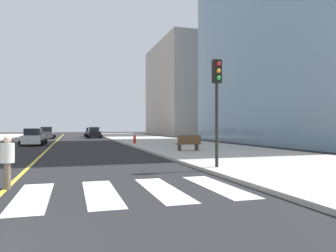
% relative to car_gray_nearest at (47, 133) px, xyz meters
% --- Properties ---
extents(sidewalk_kerb_east, '(10.00, 120.00, 0.15)m').
position_rel_car_gray_nearest_xyz_m(sidewalk_kerb_east, '(13.98, -27.73, -0.79)').
color(sidewalk_kerb_east, '#B2ADA3').
rests_on(sidewalk_kerb_east, ground).
extents(lane_divider_paint, '(0.16, 80.00, 0.01)m').
position_rel_car_gray_nearest_xyz_m(lane_divider_paint, '(1.78, -7.73, -0.86)').
color(lane_divider_paint, yellow).
rests_on(lane_divider_paint, ground).
extents(parking_garage_concrete, '(18.00, 24.00, 20.38)m').
position_rel_car_gray_nearest_xyz_m(parking_garage_concrete, '(30.85, 15.48, 9.33)').
color(parking_garage_concrete, '#B2ADA3').
rests_on(parking_garage_concrete, ground).
extents(car_gray_nearest, '(2.58, 4.13, 1.84)m').
position_rel_car_gray_nearest_xyz_m(car_gray_nearest, '(0.00, 0.00, 0.00)').
color(car_gray_nearest, slate).
rests_on(car_gray_nearest, ground).
extents(car_blue_second, '(2.48, 3.86, 1.69)m').
position_rel_car_gray_nearest_xyz_m(car_blue_second, '(7.07, 9.73, -0.07)').
color(car_blue_second, '#2D479E').
rests_on(car_blue_second, ground).
extents(car_black_third, '(2.64, 4.12, 1.81)m').
position_rel_car_gray_nearest_xyz_m(car_black_third, '(7.14, 0.55, -0.02)').
color(car_black_third, black).
rests_on(car_black_third, ground).
extents(car_white_fifth, '(2.50, 3.89, 1.71)m').
position_rel_car_gray_nearest_xyz_m(car_white_fifth, '(0.04, -18.42, -0.06)').
color(car_white_fifth, silver).
rests_on(car_white_fifth, ground).
extents(traffic_light_near_corner, '(0.36, 0.41, 4.61)m').
position_rel_car_gray_nearest_xyz_m(traffic_light_near_corner, '(9.67, -40.39, 2.53)').
color(traffic_light_near_corner, black).
rests_on(traffic_light_near_corner, sidewalk_kerb_east).
extents(park_bench, '(1.82, 0.64, 1.12)m').
position_rel_car_gray_nearest_xyz_m(park_bench, '(11.81, -31.11, -0.17)').
color(park_bench, brown).
rests_on(park_bench, sidewalk_kerb_east).
extents(pedestrian_crossing, '(0.40, 0.40, 1.61)m').
position_rel_car_gray_nearest_xyz_m(pedestrian_crossing, '(1.83, -42.32, 0.02)').
color(pedestrian_crossing, brown).
rests_on(pedestrian_crossing, ground).
extents(fire_hydrant, '(0.26, 0.26, 0.89)m').
position_rel_car_gray_nearest_xyz_m(fire_hydrant, '(9.93, -20.18, -0.28)').
color(fire_hydrant, red).
rests_on(fire_hydrant, sidewalk_kerb_east).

